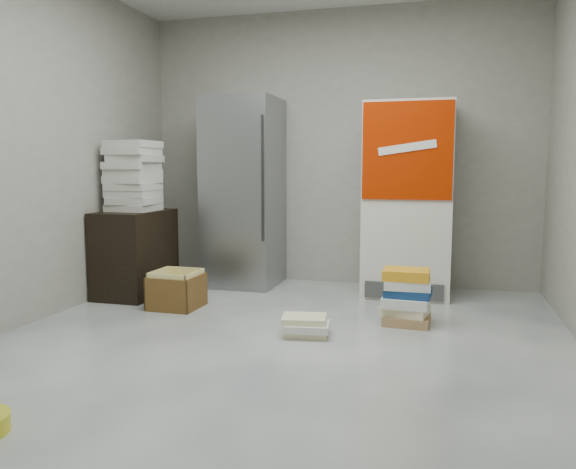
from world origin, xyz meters
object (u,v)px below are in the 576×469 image
(steel_fridge, at_px, (244,193))
(wood_shelf, at_px, (135,253))
(coke_cooler, at_px, (408,200))
(cardboard_box, at_px, (176,292))
(phonebook_stack_main, at_px, (406,297))

(steel_fridge, xyz_separation_m, wood_shelf, (-0.83, -0.73, -0.55))
(steel_fridge, distance_m, wood_shelf, 1.23)
(steel_fridge, distance_m, coke_cooler, 1.65)
(wood_shelf, relative_size, cardboard_box, 1.96)
(coke_cooler, distance_m, phonebook_stack_main, 1.28)
(phonebook_stack_main, relative_size, cardboard_box, 1.05)
(coke_cooler, bearing_deg, wood_shelf, -163.72)
(steel_fridge, bearing_deg, wood_shelf, -138.69)
(wood_shelf, bearing_deg, cardboard_box, -30.71)
(coke_cooler, xyz_separation_m, cardboard_box, (-1.88, -1.08, -0.77))
(steel_fridge, relative_size, coke_cooler, 1.06)
(coke_cooler, height_order, cardboard_box, coke_cooler)
(wood_shelf, bearing_deg, phonebook_stack_main, -7.86)
(steel_fridge, relative_size, phonebook_stack_main, 4.44)
(steel_fridge, distance_m, phonebook_stack_main, 2.16)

